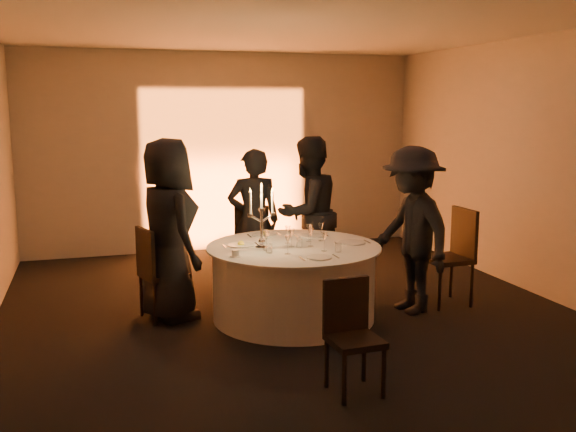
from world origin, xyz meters
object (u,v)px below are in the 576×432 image
object	(u,v)px
guest_back_left	(254,221)
chair_front	(351,329)
banquet_table	(294,282)
candelabra	(262,226)
guest_left	(168,230)
chair_left	(156,268)
chair_back_left	(250,238)
coffee_cup	(235,253)
chair_right	(454,250)
chair_back_right	(317,245)
guest_right	(412,230)
guest_back_right	(308,213)

from	to	relation	value
guest_back_left	chair_front	bearing A→B (deg)	98.72
banquet_table	chair_front	size ratio (longest dim) A/B	2.06
chair_front	candelabra	bearing A→B (deg)	95.31
guest_left	chair_left	bearing A→B (deg)	75.03
chair_left	chair_back_left	bearing A→B (deg)	-65.06
coffee_cup	banquet_table	bearing A→B (deg)	22.76
chair_left	chair_back_left	distance (m)	1.72
chair_right	chair_left	bearing A→B (deg)	-99.06
chair_back_left	candelabra	xyz separation A→B (m)	(-0.26, -1.56, 0.45)
chair_front	chair_left	bearing A→B (deg)	117.72
chair_back_left	chair_right	size ratio (longest dim) A/B	0.91
chair_back_right	candelabra	xyz separation A→B (m)	(-1.04, -1.24, 0.53)
chair_back_left	guest_right	size ratio (longest dim) A/B	0.55
chair_back_right	guest_left	xyz separation A→B (m)	(-1.93, -0.83, 0.46)
guest_left	coffee_cup	xyz separation A→B (m)	(0.56, -0.66, -0.14)
chair_back_left	chair_back_right	bearing A→B (deg)	160.52
chair_back_left	guest_left	distance (m)	1.67
banquet_table	chair_left	xyz separation A→B (m)	(-1.37, 0.38, 0.16)
guest_back_right	candelabra	bearing A→B (deg)	25.70
banquet_table	guest_back_left	size ratio (longest dim) A/B	1.05
chair_back_right	chair_right	size ratio (longest dim) A/B	0.80
chair_left	coffee_cup	size ratio (longest dim) A/B	8.81
chair_front	guest_back_left	bearing A→B (deg)	88.12
chair_right	chair_front	world-z (taller)	chair_right
guest_left	guest_right	xyz separation A→B (m)	(2.50, -0.54, -0.05)
guest_left	guest_right	world-z (taller)	guest_left
candelabra	guest_right	bearing A→B (deg)	-4.40
chair_right	coffee_cup	xyz separation A→B (m)	(-2.54, -0.24, 0.19)
guest_left	guest_back_left	size ratio (longest dim) A/B	1.10
chair_right	guest_right	bearing A→B (deg)	-81.17
chair_back_right	guest_back_right	world-z (taller)	guest_back_right
banquet_table	coffee_cup	size ratio (longest dim) A/B	16.36
chair_left	chair_right	distance (m)	3.26
chair_back_right	guest_back_left	distance (m)	0.93
coffee_cup	candelabra	world-z (taller)	candelabra
chair_front	coffee_cup	distance (m)	1.63
chair_right	chair_front	distance (m)	2.61
banquet_table	coffee_cup	distance (m)	0.84
chair_back_right	candelabra	distance (m)	1.70
chair_left	chair_right	world-z (taller)	chair_right
chair_left	guest_back_left	size ratio (longest dim) A/B	0.57
chair_left	chair_front	size ratio (longest dim) A/B	1.11
candelabra	chair_right	bearing A→B (deg)	-0.40
guest_left	candelabra	xyz separation A→B (m)	(0.89, -0.41, 0.06)
candelabra	chair_front	bearing A→B (deg)	-81.79
chair_front	coffee_cup	world-z (taller)	chair_front
banquet_table	chair_back_right	xyz separation A→B (m)	(0.69, 1.21, 0.09)
chair_back_left	candelabra	world-z (taller)	candelabra
guest_back_right	candelabra	size ratio (longest dim) A/B	2.73
guest_right	coffee_cup	size ratio (longest dim) A/B	16.22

